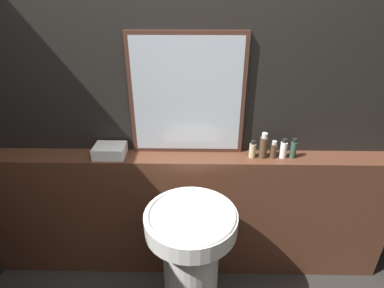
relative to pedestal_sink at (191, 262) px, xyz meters
The scene contains 10 objects.
wall_back 0.94m from the pedestal_sink, 94.27° to the left, with size 8.00×0.06×2.50m.
vanity_counter 0.44m from the pedestal_sink, 95.48° to the left, with size 2.82×0.19×0.96m.
pedestal_sink is the anchor object (origin of this frame).
mirror 0.99m from the pedestal_sink, 93.66° to the left, with size 0.71×0.03×0.76m.
towel_stack 0.85m from the pedestal_sink, 140.29° to the left, with size 0.20×0.16×0.07m.
shampoo_bottle 0.78m from the pedestal_sink, 48.96° to the left, with size 0.04×0.04×0.12m.
conditioner_bottle 0.83m from the pedestal_sink, 44.37° to the left, with size 0.05×0.05×0.17m.
lotion_bottle 0.85m from the pedestal_sink, 40.46° to the left, with size 0.04×0.04×0.11m.
body_wash_bottle 0.89m from the pedestal_sink, 37.25° to the left, with size 0.04×0.04×0.13m.
hand_soap_bottle 0.94m from the pedestal_sink, 34.49° to the left, with size 0.04×0.04×0.13m.
Camera 1 is at (0.07, -0.55, 1.90)m, focal length 28.00 mm.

